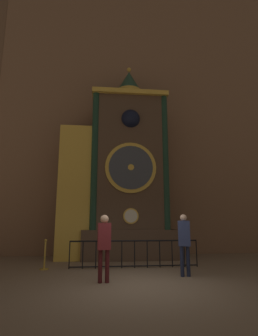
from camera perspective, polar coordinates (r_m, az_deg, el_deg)
ground_plane at (r=7.05m, az=2.17°, el=-24.22°), size 28.00×28.00×0.00m
cathedral_back_wall at (r=14.21m, az=-1.93°, el=14.64°), size 24.00×0.32×15.59m
clock_tower at (r=11.58m, az=-2.15°, el=-1.13°), size 4.96×1.85×8.81m
railing_fence at (r=9.35m, az=1.22°, el=-17.89°), size 4.39×0.05×0.91m
visitor_near at (r=7.20m, az=-5.43°, el=-15.52°), size 0.36×0.25×1.72m
visitor_far at (r=8.09m, az=11.92°, el=-14.81°), size 0.39×0.30×1.75m
stanchion_post at (r=9.48m, az=-17.91°, el=-18.46°), size 0.28×0.28×0.97m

